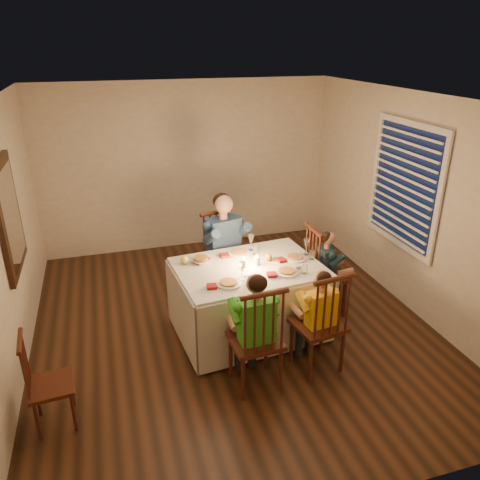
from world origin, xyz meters
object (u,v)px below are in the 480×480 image
object	(u,v)px
chair_end	(323,311)
dining_table	(249,286)
child_yellow	(315,366)
child_teal	(323,311)
child_green	(255,383)
chair_adult	(225,296)
adult	(225,296)
serving_bowl	(201,261)
chair_near_right	(315,366)
chair_extra	(59,422)
chair_near_left	(255,383)

from	to	relation	value
chair_end	dining_table	bearing A→B (deg)	98.39
child_yellow	child_teal	bearing A→B (deg)	-128.78
dining_table	child_green	size ratio (longest dim) A/B	1.40
chair_adult	adult	world-z (taller)	adult
chair_adult	chair_end	world-z (taller)	same
child_green	serving_bowl	distance (m)	1.44
dining_table	chair_near_right	xyz separation A→B (m)	(0.47, -0.81, -0.60)
chair_end	chair_extra	size ratio (longest dim) A/B	1.23
child_green	dining_table	bearing A→B (deg)	-106.65
dining_table	chair_near_left	xyz separation A→B (m)	(-0.21, -0.88, -0.60)
chair_near_right	chair_adult	bearing A→B (deg)	-80.82
dining_table	chair_near_right	bearing A→B (deg)	-65.17
adult	serving_bowl	size ratio (longest dim) A/B	6.78
dining_table	chair_near_left	world-z (taller)	dining_table
adult	child_teal	distance (m)	1.29
child_green	serving_bowl	size ratio (longest dim) A/B	5.87
chair_adult	child_green	bearing A→B (deg)	-109.80
child_yellow	serving_bowl	xyz separation A→B (m)	(-0.95, 1.05, 0.86)
adult	child_teal	world-z (taller)	adult
dining_table	chair_extra	distance (m)	2.30
chair_extra	child_yellow	size ratio (longest dim) A/B	0.83
adult	child_teal	size ratio (longest dim) A/B	1.31
dining_table	child_green	distance (m)	1.08
chair_end	child_green	distance (m)	1.61
adult	dining_table	bearing A→B (deg)	-100.92
dining_table	chair_end	xyz separation A→B (m)	(1.03, 0.14, -0.60)
child_green	child_teal	size ratio (longest dim) A/B	1.13
child_yellow	chair_near_left	bearing A→B (deg)	-2.47
chair_near_left	serving_bowl	size ratio (longest dim) A/B	5.49
chair_near_left	chair_extra	bearing A→B (deg)	-3.46
child_yellow	child_teal	size ratio (longest dim) A/B	1.04
chair_near_right	chair_extra	size ratio (longest dim) A/B	1.23
adult	child_green	distance (m)	1.74
dining_table	child_teal	distance (m)	1.20
chair_near_right	child_green	world-z (taller)	child_green
adult	child_teal	bearing A→B (deg)	-47.72
child_teal	serving_bowl	distance (m)	1.74
dining_table	serving_bowl	world-z (taller)	serving_bowl
chair_end	chair_near_right	bearing A→B (deg)	150.15
chair_extra	adult	bearing A→B (deg)	-54.12
chair_near_right	child_green	size ratio (longest dim) A/B	0.94
chair_near_right	child_teal	distance (m)	1.10
child_yellow	child_teal	distance (m)	1.10
child_teal	child_yellow	bearing A→B (deg)	150.15
dining_table	serving_bowl	bearing A→B (deg)	147.65
chair_extra	chair_near_left	bearing A→B (deg)	-95.26
chair_near_left	child_yellow	xyz separation A→B (m)	(0.69, 0.07, 0.00)
chair_near_right	serving_bowl	world-z (taller)	serving_bowl
chair_adult	adult	bearing A→B (deg)	0.00
chair_near_left	chair_end	xyz separation A→B (m)	(1.24, 1.02, 0.00)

